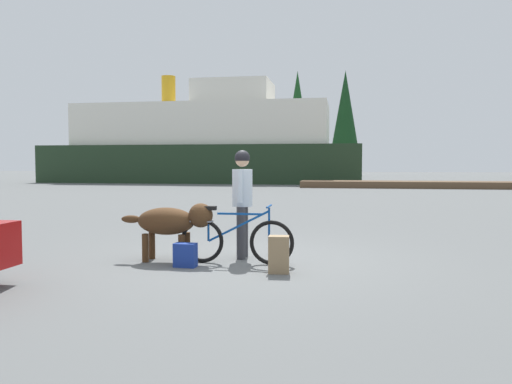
% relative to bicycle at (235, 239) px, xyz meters
% --- Properties ---
extents(ground_plane, '(160.00, 160.00, 0.00)m').
position_rel_bicycle_xyz_m(ground_plane, '(0.06, 0.27, -0.37)').
color(ground_plane, '#595B5B').
extents(bicycle, '(1.73, 0.44, 0.89)m').
position_rel_bicycle_xyz_m(bicycle, '(0.00, 0.00, 0.00)').
color(bicycle, black).
rests_on(bicycle, ground_plane).
extents(person_cyclist, '(0.32, 0.53, 1.71)m').
position_rel_bicycle_xyz_m(person_cyclist, '(0.01, 0.49, 0.66)').
color(person_cyclist, '#333338').
rests_on(person_cyclist, ground_plane).
extents(dog, '(1.47, 0.49, 0.90)m').
position_rel_bicycle_xyz_m(dog, '(-1.00, 0.03, 0.24)').
color(dog, '#472D19').
rests_on(dog, ground_plane).
extents(backpack, '(0.29, 0.22, 0.51)m').
position_rel_bicycle_xyz_m(backpack, '(0.72, -0.52, -0.11)').
color(backpack, '#8C7251').
rests_on(backpack, ground_plane).
extents(handbag_pannier, '(0.33, 0.20, 0.35)m').
position_rel_bicycle_xyz_m(handbag_pannier, '(-0.67, -0.35, -0.19)').
color(handbag_pannier, navy).
rests_on(handbag_pannier, ground_plane).
extents(dock_pier, '(17.43, 2.44, 0.40)m').
position_rel_bicycle_xyz_m(dock_pier, '(7.69, 24.48, -0.17)').
color(dock_pier, brown).
rests_on(dock_pier, ground_plane).
extents(ferry_boat, '(24.38, 7.96, 8.44)m').
position_rel_bicycle_xyz_m(ferry_boat, '(-9.26, 31.65, 2.58)').
color(ferry_boat, '#1E331E').
rests_on(ferry_boat, ground_plane).
extents(pine_tree_far_left, '(3.36, 3.36, 9.67)m').
position_rel_bicycle_xyz_m(pine_tree_far_left, '(-11.42, 45.08, 6.18)').
color(pine_tree_far_left, '#4C331E').
rests_on(pine_tree_far_left, ground_plane).
extents(pine_tree_center, '(2.85, 2.85, 11.58)m').
position_rel_bicycle_xyz_m(pine_tree_center, '(1.69, 48.96, 7.04)').
color(pine_tree_center, '#4C331E').
rests_on(pine_tree_center, ground_plane).
extents(pine_tree_mid_back, '(3.06, 3.06, 12.51)m').
position_rel_bicycle_xyz_m(pine_tree_mid_back, '(-3.95, 53.58, 7.29)').
color(pine_tree_mid_back, '#4C331E').
rests_on(pine_tree_mid_back, ground_plane).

